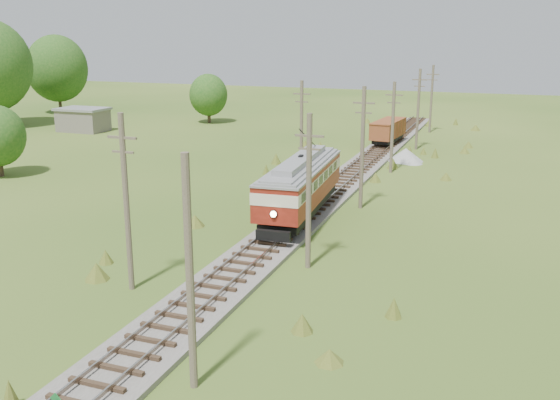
% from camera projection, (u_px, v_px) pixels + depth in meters
% --- Properties ---
extents(railbed_main, '(3.60, 96.00, 0.57)m').
position_uv_depth(railbed_main, '(330.00, 192.00, 50.29)').
color(railbed_main, '#605B54').
rests_on(railbed_main, ground).
extents(streetcar, '(3.97, 13.16, 5.97)m').
position_uv_depth(streetcar, '(301.00, 182.00, 42.81)').
color(streetcar, black).
rests_on(streetcar, ground).
extents(gondola, '(3.02, 7.49, 2.43)m').
position_uv_depth(gondola, '(388.00, 130.00, 71.51)').
color(gondola, black).
rests_on(gondola, ground).
extents(gravel_pile, '(3.68, 3.91, 1.34)m').
position_uv_depth(gravel_pile, '(407.00, 155.00, 63.18)').
color(gravel_pile, gray).
rests_on(gravel_pile, ground).
extents(utility_pole_r_1, '(0.30, 0.30, 8.80)m').
position_uv_depth(utility_pole_r_1, '(190.00, 275.00, 21.91)').
color(utility_pole_r_1, brown).
rests_on(utility_pole_r_1, ground).
extents(utility_pole_r_2, '(1.60, 0.30, 8.60)m').
position_uv_depth(utility_pole_r_2, '(309.00, 191.00, 33.60)').
color(utility_pole_r_2, brown).
rests_on(utility_pole_r_2, ground).
extents(utility_pole_r_3, '(1.60, 0.30, 9.00)m').
position_uv_depth(utility_pole_r_3, '(362.00, 147.00, 45.34)').
color(utility_pole_r_3, brown).
rests_on(utility_pole_r_3, ground).
extents(utility_pole_r_4, '(1.60, 0.30, 8.40)m').
position_uv_depth(utility_pole_r_4, '(393.00, 127.00, 57.25)').
color(utility_pole_r_4, brown).
rests_on(utility_pole_r_4, ground).
extents(utility_pole_r_5, '(1.60, 0.30, 8.90)m').
position_uv_depth(utility_pole_r_5, '(418.00, 108.00, 68.81)').
color(utility_pole_r_5, brown).
rests_on(utility_pole_r_5, ground).
extents(utility_pole_r_6, '(1.60, 0.30, 8.70)m').
position_uv_depth(utility_pole_r_6, '(431.00, 98.00, 80.67)').
color(utility_pole_r_6, brown).
rests_on(utility_pole_r_6, ground).
extents(utility_pole_l_a, '(1.60, 0.30, 9.00)m').
position_uv_depth(utility_pole_l_a, '(126.00, 202.00, 30.65)').
color(utility_pole_l_a, brown).
rests_on(utility_pole_l_a, ground).
extents(utility_pole_l_b, '(1.60, 0.30, 8.60)m').
position_uv_depth(utility_pole_l_b, '(301.00, 127.00, 56.14)').
color(utility_pole_l_b, brown).
rests_on(utility_pole_l_b, ground).
extents(tree_left_5, '(9.66, 9.66, 12.44)m').
position_uv_depth(tree_left_5, '(57.00, 68.00, 99.97)').
color(tree_left_5, '#38281C').
rests_on(tree_left_5, ground).
extents(tree_mid_a, '(5.46, 5.46, 7.03)m').
position_uv_depth(tree_mid_a, '(208.00, 95.00, 89.51)').
color(tree_mid_a, '#38281C').
rests_on(tree_mid_a, ground).
extents(shed, '(6.40, 4.40, 3.10)m').
position_uv_depth(shed, '(83.00, 119.00, 82.43)').
color(shed, slate).
rests_on(shed, ground).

